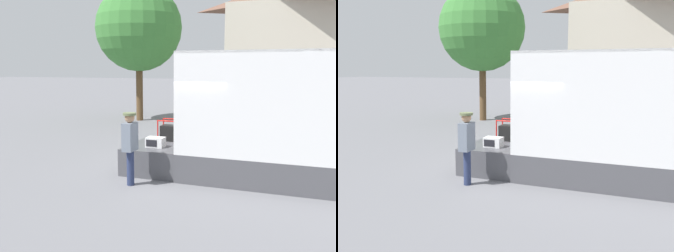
% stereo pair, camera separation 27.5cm
% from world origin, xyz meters
% --- Properties ---
extents(ground_plane, '(160.00, 160.00, 0.00)m').
position_xyz_m(ground_plane, '(0.00, 0.00, 0.00)').
color(ground_plane, slate).
extents(tailgate_deck, '(1.57, 2.12, 0.72)m').
position_xyz_m(tailgate_deck, '(-0.78, 0.00, 0.36)').
color(tailgate_deck, '#4C4C51').
rests_on(tailgate_deck, ground).
extents(microwave, '(0.47, 0.36, 0.26)m').
position_xyz_m(microwave, '(-0.76, -0.43, 0.85)').
color(microwave, white).
rests_on(microwave, tailgate_deck).
extents(portable_generator, '(0.64, 0.49, 0.62)m').
position_xyz_m(portable_generator, '(-0.67, 0.56, 0.95)').
color(portable_generator, black).
rests_on(portable_generator, tailgate_deck).
extents(worker_person, '(0.32, 0.44, 1.77)m').
position_xyz_m(worker_person, '(-0.93, -1.62, 1.09)').
color(worker_person, navy).
rests_on(worker_person, ground).
extents(house_backdrop, '(10.41, 6.67, 8.21)m').
position_xyz_m(house_backdrop, '(3.85, 12.99, 4.19)').
color(house_backdrop, beige).
rests_on(house_backdrop, ground).
extents(street_tree, '(4.52, 4.52, 7.13)m').
position_xyz_m(street_tree, '(-5.42, 8.74, 4.86)').
color(street_tree, brown).
rests_on(street_tree, ground).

